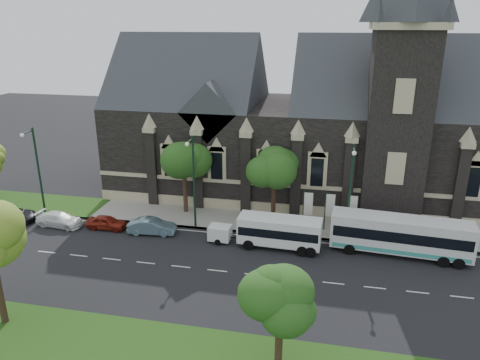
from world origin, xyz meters
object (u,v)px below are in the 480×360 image
(banner_flag_center, at_px, (328,208))
(car_far_white, at_px, (59,220))
(sedan, at_px, (152,226))
(car_far_black, at_px, (14,214))
(shuttle_bus, at_px, (280,231))
(street_lamp_mid, at_px, (193,177))
(car_far_red, at_px, (107,222))
(box_trailer, at_px, (220,233))
(banner_flag_left, at_px, (306,206))
(banner_flag_right, at_px, (351,209))
(tree_park_east, at_px, (284,296))
(tree_walk_right, at_px, (277,163))
(tour_coach, at_px, (400,235))
(street_lamp_near, at_px, (350,188))
(tree_walk_left, at_px, (186,159))
(street_lamp_far, at_px, (37,167))

(banner_flag_center, distance_m, car_far_white, 25.50)
(sedan, xyz_separation_m, car_far_black, (-14.50, 0.06, -0.05))
(shuttle_bus, bearing_deg, street_lamp_mid, 167.76)
(car_far_red, xyz_separation_m, car_far_white, (-4.70, -0.36, 0.02))
(shuttle_bus, relative_size, box_trailer, 2.54)
(sedan, xyz_separation_m, car_far_white, (-9.30, -0.25, -0.06))
(car_far_white, distance_m, car_far_black, 5.21)
(banner_flag_left, xyz_separation_m, car_far_white, (-23.13, -4.03, -1.72))
(street_lamp_mid, xyz_separation_m, sedan, (-3.54, -1.87, -4.39))
(street_lamp_mid, relative_size, shuttle_bus, 1.26)
(banner_flag_right, height_order, box_trailer, banner_flag_right)
(tree_park_east, height_order, car_far_black, tree_park_east)
(car_far_white, bearing_deg, shuttle_bus, -86.27)
(box_trailer, bearing_deg, street_lamp_mid, 146.93)
(tree_walk_right, xyz_separation_m, street_lamp_mid, (-7.21, -3.62, -0.71))
(shuttle_bus, height_order, car_far_white, shuttle_bus)
(car_far_black, bearing_deg, banner_flag_center, -75.60)
(tour_coach, distance_m, car_far_black, 36.35)
(shuttle_bus, bearing_deg, banner_flag_center, 48.34)
(street_lamp_near, xyz_separation_m, car_far_red, (-22.14, -1.76, -4.46))
(tree_walk_left, bearing_deg, street_lamp_mid, -63.53)
(street_lamp_mid, bearing_deg, banner_flag_right, 7.60)
(sedan, bearing_deg, banner_flag_left, -80.93)
(street_lamp_mid, distance_m, street_lamp_far, 16.00)
(tree_park_east, xyz_separation_m, car_far_white, (-23.01, 14.30, -3.95))
(street_lamp_mid, relative_size, tour_coach, 0.79)
(tour_coach, xyz_separation_m, car_far_white, (-31.13, -0.72, -1.13))
(tree_walk_right, bearing_deg, car_far_red, -160.70)
(tree_walk_left, xyz_separation_m, car_far_black, (-16.24, -5.42, -5.07))
(tree_walk_left, height_order, street_lamp_near, street_lamp_near)
(box_trailer, bearing_deg, tree_walk_right, 56.66)
(sedan, relative_size, car_far_black, 0.91)
(tree_walk_right, distance_m, street_lamp_mid, 8.10)
(street_lamp_mid, height_order, sedan, street_lamp_mid)
(banner_flag_right, bearing_deg, car_far_white, -171.56)
(banner_flag_left, distance_m, box_trailer, 8.48)
(street_lamp_far, xyz_separation_m, car_far_red, (7.86, -1.76, -4.46))
(street_lamp_far, xyz_separation_m, box_trailer, (19.00, -2.16, -4.26))
(tour_coach, bearing_deg, box_trailer, -172.39)
(box_trailer, distance_m, car_far_white, 15.84)
(street_lamp_near, relative_size, banner_flag_right, 2.25)
(street_lamp_far, bearing_deg, sedan, -8.53)
(banner_flag_right, distance_m, car_far_black, 32.58)
(sedan, bearing_deg, street_lamp_mid, -68.39)
(street_lamp_far, bearing_deg, shuttle_bus, -5.14)
(street_lamp_near, distance_m, banner_flag_right, 3.34)
(shuttle_bus, bearing_deg, tree_walk_left, 152.67)
(banner_flag_left, height_order, banner_flag_center, same)
(tree_walk_right, distance_m, car_far_white, 21.48)
(car_far_white, bearing_deg, car_far_red, -81.69)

